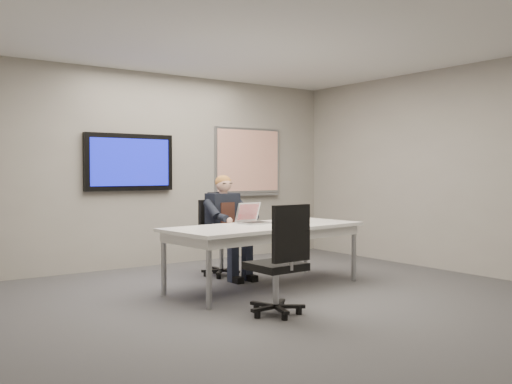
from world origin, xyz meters
TOP-DOWN VIEW (x-y plane):
  - floor at (0.00, 0.00)m, footprint 6.00×6.00m
  - ceiling at (0.00, 0.00)m, footprint 6.00×6.00m
  - wall_back at (0.00, 3.00)m, footprint 6.00×0.02m
  - wall_right at (3.00, 0.00)m, footprint 0.02×6.00m
  - conference_table at (0.24, 0.75)m, footprint 2.48×1.21m
  - tv_display at (-0.50, 2.95)m, footprint 1.30×0.09m
  - whiteboard at (1.55, 2.97)m, footprint 1.25×0.08m
  - office_chair_far at (0.23, 1.74)m, footprint 0.56×0.56m
  - office_chair_near at (-0.43, -0.37)m, footprint 0.52×0.52m
  - seated_person at (0.24, 1.50)m, footprint 0.42×0.72m
  - laptop at (0.24, 1.01)m, footprint 0.38×0.37m
  - name_tent at (0.30, 0.52)m, footprint 0.23×0.10m
  - pen at (0.43, 0.44)m, footprint 0.02×0.13m

SIDE VIEW (x-z plane):
  - floor at x=0.00m, z-range -0.01..0.01m
  - office_chair_far at x=0.23m, z-range -0.19..0.81m
  - office_chair_near at x=-0.43m, z-range -0.20..0.86m
  - seated_person at x=0.24m, z-range -0.13..1.19m
  - conference_table at x=0.24m, z-range 0.29..1.03m
  - pen at x=0.43m, z-range 0.74..0.75m
  - name_tent at x=0.30m, z-range 0.74..0.83m
  - laptop at x=0.24m, z-range 0.68..0.93m
  - wall_back at x=0.00m, z-range 0.00..2.80m
  - wall_right at x=3.00m, z-range 0.00..2.80m
  - tv_display at x=-0.50m, z-range 1.10..1.90m
  - whiteboard at x=1.55m, z-range 0.98..2.08m
  - ceiling at x=0.00m, z-range 2.79..2.81m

